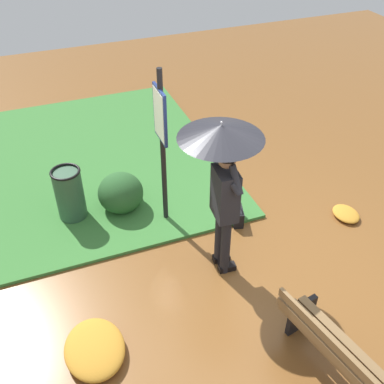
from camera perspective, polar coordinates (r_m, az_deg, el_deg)
name	(u,v)px	position (r m, az deg, el deg)	size (l,w,h in m)	color
ground_plane	(247,271)	(5.95, 6.87, -9.83)	(18.00, 18.00, 0.00)	brown
grass_verge	(96,159)	(8.04, -11.91, 4.04)	(4.80, 4.00, 0.05)	#387533
person_with_umbrella	(223,163)	(5.03, 3.88, 3.66)	(0.96, 0.96, 2.04)	black
info_sign_post	(161,133)	(5.81, -3.86, 7.42)	(0.44, 0.07, 2.30)	black
handbag	(238,215)	(6.54, 5.74, -2.95)	(0.33, 0.22, 0.37)	black
park_bench	(336,355)	(4.89, 17.60, -18.93)	(1.41, 0.62, 0.75)	black
trash_bin	(70,195)	(6.63, -15.10, -0.35)	(0.42, 0.42, 0.83)	#2D5138
shrub_cluster	(121,192)	(6.76, -8.85, -0.01)	(0.73, 0.66, 0.60)	#285628
leaf_pile_near_person	(346,214)	(7.03, 18.77, -2.60)	(0.44, 0.35, 0.10)	#C68428
leaf_pile_by_bench	(95,349)	(5.20, -12.13, -18.69)	(0.80, 0.64, 0.18)	#C68428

